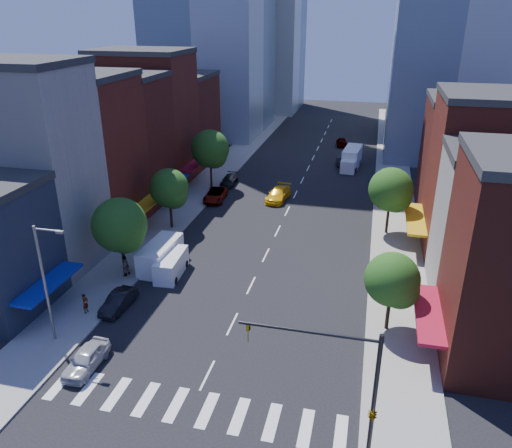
{
  "coord_description": "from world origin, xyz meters",
  "views": [
    {
      "loc": [
        9.25,
        -24.83,
        22.27
      ],
      "look_at": [
        -0.05,
        14.05,
        5.0
      ],
      "focal_mm": 35.0,
      "sensor_mm": 36.0,
      "label": 1
    }
  ],
  "objects_px": {
    "parked_car_front": "(86,359)",
    "cargo_van_far": "(160,256)",
    "pedestrian_far": "(125,266)",
    "parked_car_second": "(118,301)",
    "parked_car_rear": "(229,180)",
    "cargo_van_near": "(171,266)",
    "parked_car_third": "(215,195)",
    "traffic_car_far": "(342,142)",
    "pedestrian_near": "(85,303)",
    "taxi": "(278,194)",
    "box_truck": "(351,159)",
    "traffic_car_oncoming": "(342,161)"
  },
  "relations": [
    {
      "from": "parked_car_front",
      "to": "cargo_van_far",
      "type": "xyz_separation_m",
      "value": [
        -0.92,
        14.42,
        0.47
      ]
    },
    {
      "from": "taxi",
      "to": "pedestrian_far",
      "type": "xyz_separation_m",
      "value": [
        -9.63,
        -22.57,
        0.32
      ]
    },
    {
      "from": "cargo_van_far",
      "to": "pedestrian_far",
      "type": "xyz_separation_m",
      "value": [
        -2.36,
        -2.4,
        -0.09
      ]
    },
    {
      "from": "cargo_van_far",
      "to": "cargo_van_near",
      "type": "bearing_deg",
      "value": -35.24
    },
    {
      "from": "parked_car_second",
      "to": "parked_car_rear",
      "type": "distance_m",
      "value": 31.76
    },
    {
      "from": "box_truck",
      "to": "parked_car_front",
      "type": "bearing_deg",
      "value": -100.57
    },
    {
      "from": "parked_car_front",
      "to": "pedestrian_near",
      "type": "bearing_deg",
      "value": 121.25
    },
    {
      "from": "parked_car_rear",
      "to": "cargo_van_far",
      "type": "bearing_deg",
      "value": -91.32
    },
    {
      "from": "parked_car_front",
      "to": "cargo_van_far",
      "type": "distance_m",
      "value": 14.46
    },
    {
      "from": "parked_car_rear",
      "to": "cargo_van_near",
      "type": "relative_size",
      "value": 0.92
    },
    {
      "from": "cargo_van_near",
      "to": "pedestrian_far",
      "type": "xyz_separation_m",
      "value": [
        -3.92,
        -1.21,
        0.12
      ]
    },
    {
      "from": "cargo_van_far",
      "to": "traffic_car_oncoming",
      "type": "xyz_separation_m",
      "value": [
        13.87,
        37.37,
        -0.53
      ]
    },
    {
      "from": "parked_car_front",
      "to": "pedestrian_near",
      "type": "xyz_separation_m",
      "value": [
        -3.51,
        5.84,
        0.24
      ]
    },
    {
      "from": "cargo_van_near",
      "to": "traffic_car_oncoming",
      "type": "height_order",
      "value": "cargo_van_near"
    },
    {
      "from": "traffic_car_oncoming",
      "to": "box_truck",
      "type": "xyz_separation_m",
      "value": [
        1.46,
        -0.95,
        0.75
      ]
    },
    {
      "from": "parked_car_second",
      "to": "traffic_car_oncoming",
      "type": "height_order",
      "value": "parked_car_second"
    },
    {
      "from": "cargo_van_near",
      "to": "box_truck",
      "type": "distance_m",
      "value": 40.05
    },
    {
      "from": "parked_car_front",
      "to": "cargo_van_near",
      "type": "height_order",
      "value": "cargo_van_near"
    },
    {
      "from": "traffic_car_oncoming",
      "to": "box_truck",
      "type": "height_order",
      "value": "box_truck"
    },
    {
      "from": "taxi",
      "to": "pedestrian_near",
      "type": "height_order",
      "value": "pedestrian_near"
    },
    {
      "from": "parked_car_front",
      "to": "parked_car_second",
      "type": "relative_size",
      "value": 1.04
    },
    {
      "from": "parked_car_front",
      "to": "parked_car_rear",
      "type": "height_order",
      "value": "parked_car_front"
    },
    {
      "from": "cargo_van_far",
      "to": "taxi",
      "type": "distance_m",
      "value": 21.45
    },
    {
      "from": "parked_car_rear",
      "to": "cargo_van_far",
      "type": "height_order",
      "value": "cargo_van_far"
    },
    {
      "from": "cargo_van_near",
      "to": "traffic_car_far",
      "type": "xyz_separation_m",
      "value": [
        11.35,
        50.92,
        -0.26
      ]
    },
    {
      "from": "taxi",
      "to": "pedestrian_far",
      "type": "bearing_deg",
      "value": -106.39
    },
    {
      "from": "parked_car_second",
      "to": "cargo_van_near",
      "type": "distance_m",
      "value": 6.42
    },
    {
      "from": "parked_car_rear",
      "to": "cargo_van_near",
      "type": "xyz_separation_m",
      "value": [
        2.01,
        -25.67,
        0.34
      ]
    },
    {
      "from": "pedestrian_near",
      "to": "cargo_van_far",
      "type": "bearing_deg",
      "value": -15.37
    },
    {
      "from": "parked_car_second",
      "to": "taxi",
      "type": "distance_m",
      "value": 28.52
    },
    {
      "from": "parked_car_front",
      "to": "traffic_car_far",
      "type": "height_order",
      "value": "traffic_car_far"
    },
    {
      "from": "parked_car_rear",
      "to": "pedestrian_far",
      "type": "bearing_deg",
      "value": -96.44
    },
    {
      "from": "cargo_van_near",
      "to": "parked_car_third",
      "type": "bearing_deg",
      "value": 92.24
    },
    {
      "from": "parked_car_second",
      "to": "parked_car_rear",
      "type": "bearing_deg",
      "value": 92.59
    },
    {
      "from": "cargo_van_near",
      "to": "pedestrian_near",
      "type": "height_order",
      "value": "cargo_van_near"
    },
    {
      "from": "parked_car_front",
      "to": "pedestrian_far",
      "type": "bearing_deg",
      "value": 105.5
    },
    {
      "from": "traffic_car_far",
      "to": "parked_car_front",
      "type": "bearing_deg",
      "value": 71.51
    },
    {
      "from": "parked_car_third",
      "to": "parked_car_rear",
      "type": "xyz_separation_m",
      "value": [
        0.0,
        6.2,
        -0.07
      ]
    },
    {
      "from": "box_truck",
      "to": "pedestrian_far",
      "type": "height_order",
      "value": "box_truck"
    },
    {
      "from": "cargo_van_near",
      "to": "pedestrian_near",
      "type": "bearing_deg",
      "value": -122.93
    },
    {
      "from": "pedestrian_far",
      "to": "pedestrian_near",
      "type": "bearing_deg",
      "value": 19.67
    },
    {
      "from": "traffic_car_far",
      "to": "pedestrian_far",
      "type": "xyz_separation_m",
      "value": [
        -15.27,
        -52.13,
        0.38
      ]
    },
    {
      "from": "traffic_car_far",
      "to": "pedestrian_far",
      "type": "height_order",
      "value": "pedestrian_far"
    },
    {
      "from": "cargo_van_far",
      "to": "taxi",
      "type": "height_order",
      "value": "cargo_van_far"
    },
    {
      "from": "parked_car_front",
      "to": "box_truck",
      "type": "bearing_deg",
      "value": 74.38
    },
    {
      "from": "parked_car_third",
      "to": "parked_car_second",
      "type": "bearing_deg",
      "value": -95.03
    },
    {
      "from": "cargo_van_near",
      "to": "cargo_van_far",
      "type": "xyz_separation_m",
      "value": [
        -1.56,
        1.19,
        0.21
      ]
    },
    {
      "from": "parked_car_third",
      "to": "parked_car_rear",
      "type": "distance_m",
      "value": 6.2
    },
    {
      "from": "cargo_van_near",
      "to": "traffic_car_far",
      "type": "distance_m",
      "value": 52.17
    },
    {
      "from": "parked_car_rear",
      "to": "traffic_car_far",
      "type": "distance_m",
      "value": 28.57
    }
  ]
}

